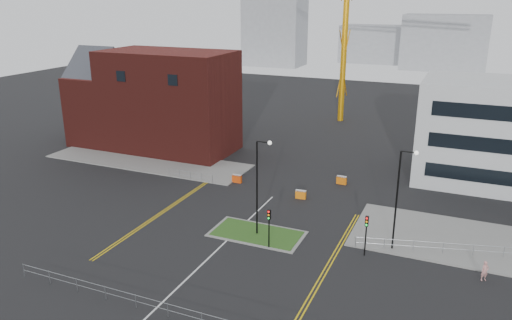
% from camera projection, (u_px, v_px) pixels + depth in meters
% --- Properties ---
extents(ground, '(200.00, 200.00, 0.00)m').
position_uv_depth(ground, '(195.00, 271.00, 40.15)').
color(ground, black).
rests_on(ground, ground).
extents(pavement_left, '(28.00, 8.00, 0.12)m').
position_uv_depth(pavement_left, '(147.00, 161.00, 66.84)').
color(pavement_left, slate).
rests_on(pavement_left, ground).
extents(pavement_right, '(24.00, 10.00, 0.12)m').
position_uv_depth(pavement_right, '(491.00, 246.00, 44.06)').
color(pavement_right, slate).
rests_on(pavement_right, ground).
extents(island_kerb, '(8.60, 4.60, 0.08)m').
position_uv_depth(island_kerb, '(257.00, 234.00, 46.36)').
color(island_kerb, slate).
rests_on(island_kerb, ground).
extents(grass_island, '(8.00, 4.00, 0.12)m').
position_uv_depth(grass_island, '(257.00, 234.00, 46.35)').
color(grass_island, '#24521B').
rests_on(grass_island, ground).
extents(brick_building, '(24.20, 10.07, 14.24)m').
position_uv_depth(brick_building, '(151.00, 101.00, 71.07)').
color(brick_building, '#4E1713').
rests_on(brick_building, ground).
extents(streetlamp_island, '(1.46, 0.36, 9.18)m').
position_uv_depth(streetlamp_island, '(259.00, 180.00, 44.60)').
color(streetlamp_island, black).
rests_on(streetlamp_island, ground).
extents(streetlamp_right_near, '(1.46, 0.36, 9.18)m').
position_uv_depth(streetlamp_right_near, '(400.00, 192.00, 41.83)').
color(streetlamp_right_near, black).
rests_on(streetlamp_right_near, ground).
extents(traffic_light_island, '(0.28, 0.33, 3.65)m').
position_uv_depth(traffic_light_island, '(269.00, 221.00, 43.05)').
color(traffic_light_island, black).
rests_on(traffic_light_island, ground).
extents(traffic_light_right, '(0.28, 0.33, 3.65)m').
position_uv_depth(traffic_light_right, '(366.00, 228.00, 41.79)').
color(traffic_light_right, black).
rests_on(traffic_light_right, ground).
extents(railing_front, '(24.05, 0.05, 1.10)m').
position_uv_depth(railing_front, '(151.00, 303.00, 34.67)').
color(railing_front, gray).
rests_on(railing_front, ground).
extents(railing_left, '(6.05, 0.05, 1.10)m').
position_uv_depth(railing_left, '(190.00, 174.00, 59.75)').
color(railing_left, gray).
rests_on(railing_left, ground).
extents(railing_right, '(19.05, 5.05, 1.10)m').
position_uv_depth(railing_right, '(474.00, 248.00, 42.22)').
color(railing_right, gray).
rests_on(railing_right, ground).
extents(centre_line, '(0.15, 30.00, 0.01)m').
position_uv_depth(centre_line, '(207.00, 260.00, 41.89)').
color(centre_line, silver).
rests_on(centre_line, ground).
extents(yellow_left_a, '(0.12, 24.00, 0.01)m').
position_uv_depth(yellow_left_a, '(168.00, 207.00, 52.25)').
color(yellow_left_a, gold).
rests_on(yellow_left_a, ground).
extents(yellow_left_b, '(0.12, 24.00, 0.01)m').
position_uv_depth(yellow_left_b, '(171.00, 208.00, 52.14)').
color(yellow_left_b, gold).
rests_on(yellow_left_b, ground).
extents(yellow_right_a, '(0.12, 20.00, 0.01)m').
position_uv_depth(yellow_right_a, '(330.00, 260.00, 41.80)').
color(yellow_right_a, gold).
rests_on(yellow_right_a, ground).
extents(yellow_right_b, '(0.12, 20.00, 0.01)m').
position_uv_depth(yellow_right_b, '(333.00, 261.00, 41.69)').
color(yellow_right_b, gold).
rests_on(yellow_right_b, ground).
extents(skyline_a, '(18.00, 12.00, 22.00)m').
position_uv_depth(skyline_a, '(275.00, 30.00, 156.41)').
color(skyline_a, gray).
rests_on(skyline_a, ground).
extents(skyline_b, '(24.00, 12.00, 16.00)m').
position_uv_depth(skyline_b, '(444.00, 43.00, 147.26)').
color(skyline_b, gray).
rests_on(skyline_b, ground).
extents(skyline_d, '(30.00, 12.00, 12.00)m').
position_uv_depth(skyline_d, '(388.00, 44.00, 163.38)').
color(skyline_d, gray).
rests_on(skyline_d, ground).
extents(pedestrian, '(0.72, 0.66, 1.64)m').
position_uv_depth(pedestrian, '(485.00, 271.00, 38.60)').
color(pedestrian, '#D78F8B').
rests_on(pedestrian, ground).
extents(barrier_left, '(1.16, 0.39, 0.97)m').
position_uv_depth(barrier_left, '(237.00, 178.00, 59.09)').
color(barrier_left, '#D5410B').
rests_on(barrier_left, ground).
extents(barrier_mid, '(1.17, 0.47, 0.96)m').
position_uv_depth(barrier_mid, '(301.00, 194.00, 54.38)').
color(barrier_mid, orange).
rests_on(barrier_mid, ground).
extents(barrier_right, '(1.18, 0.45, 0.98)m').
position_uv_depth(barrier_right, '(342.00, 180.00, 58.59)').
color(barrier_right, orange).
rests_on(barrier_right, ground).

